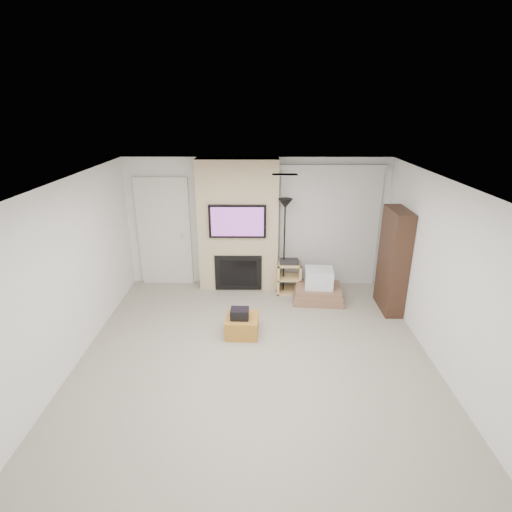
{
  "coord_description": "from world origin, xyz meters",
  "views": [
    {
      "loc": [
        0.05,
        -4.7,
        3.4
      ],
      "look_at": [
        0.0,
        1.2,
        1.15
      ],
      "focal_mm": 28.0,
      "sensor_mm": 36.0,
      "label": 1
    }
  ],
  "objects_px": {
    "ottoman": "(242,325)",
    "box_stack": "(318,288)",
    "floor_lamp": "(285,220)",
    "bookshelf": "(393,261)",
    "av_stand": "(289,275)"
  },
  "relations": [
    {
      "from": "ottoman",
      "to": "bookshelf",
      "type": "relative_size",
      "value": 0.28
    },
    {
      "from": "floor_lamp",
      "to": "box_stack",
      "type": "distance_m",
      "value": 1.4
    },
    {
      "from": "av_stand",
      "to": "box_stack",
      "type": "bearing_deg",
      "value": -32.87
    },
    {
      "from": "floor_lamp",
      "to": "av_stand",
      "type": "relative_size",
      "value": 2.76
    },
    {
      "from": "box_stack",
      "to": "bookshelf",
      "type": "height_order",
      "value": "bookshelf"
    },
    {
      "from": "ottoman",
      "to": "box_stack",
      "type": "distance_m",
      "value": 1.8
    },
    {
      "from": "ottoman",
      "to": "bookshelf",
      "type": "xyz_separation_m",
      "value": [
        2.55,
        0.89,
        0.75
      ]
    },
    {
      "from": "av_stand",
      "to": "box_stack",
      "type": "distance_m",
      "value": 0.63
    },
    {
      "from": "ottoman",
      "to": "box_stack",
      "type": "height_order",
      "value": "box_stack"
    },
    {
      "from": "ottoman",
      "to": "floor_lamp",
      "type": "xyz_separation_m",
      "value": [
        0.73,
        1.55,
        1.29
      ]
    },
    {
      "from": "box_stack",
      "to": "bookshelf",
      "type": "xyz_separation_m",
      "value": [
        1.2,
        -0.3,
        0.67
      ]
    },
    {
      "from": "ottoman",
      "to": "box_stack",
      "type": "bearing_deg",
      "value": 41.34
    },
    {
      "from": "av_stand",
      "to": "box_stack",
      "type": "xyz_separation_m",
      "value": [
        0.52,
        -0.34,
        -0.11
      ]
    },
    {
      "from": "av_stand",
      "to": "ottoman",
      "type": "bearing_deg",
      "value": -118.52
    },
    {
      "from": "ottoman",
      "to": "box_stack",
      "type": "relative_size",
      "value": 0.52
    }
  ]
}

